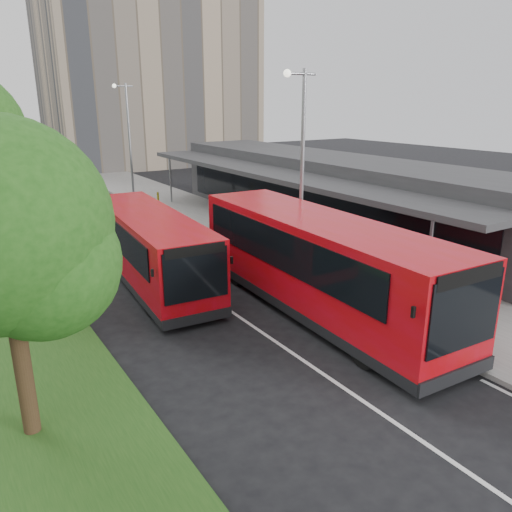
{
  "coord_description": "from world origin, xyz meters",
  "views": [
    {
      "loc": [
        -7.91,
        -13.48,
        7.03
      ],
      "look_at": [
        1.64,
        1.34,
        1.5
      ],
      "focal_mm": 35.0,
      "sensor_mm": 36.0,
      "label": 1
    }
  ],
  "objects_px": {
    "lamp_post_near": "(301,162)",
    "bus_main": "(319,265)",
    "litter_bin": "(228,217)",
    "bus_second": "(150,247)",
    "car_near": "(54,170)",
    "car_far": "(11,165)",
    "tree_near": "(2,240)",
    "bollard": "(158,199)",
    "lamp_post_far": "(128,134)"
  },
  "relations": [
    {
      "from": "bus_main",
      "to": "bollard",
      "type": "bearing_deg",
      "value": 86.43
    },
    {
      "from": "car_near",
      "to": "car_far",
      "type": "xyz_separation_m",
      "value": [
        -2.84,
        6.97,
        -0.03
      ]
    },
    {
      "from": "bollard",
      "to": "car_near",
      "type": "height_order",
      "value": "car_near"
    },
    {
      "from": "lamp_post_near",
      "to": "bus_main",
      "type": "bearing_deg",
      "value": -116.31
    },
    {
      "from": "car_far",
      "to": "car_near",
      "type": "bearing_deg",
      "value": -44.41
    },
    {
      "from": "bus_second",
      "to": "car_near",
      "type": "bearing_deg",
      "value": 89.26
    },
    {
      "from": "tree_near",
      "to": "lamp_post_far",
      "type": "distance_m",
      "value": 27.32
    },
    {
      "from": "lamp_post_near",
      "to": "litter_bin",
      "type": "xyz_separation_m",
      "value": [
        1.73,
        8.85,
        -4.11
      ]
    },
    {
      "from": "lamp_post_near",
      "to": "car_far",
      "type": "relative_size",
      "value": 2.42
    },
    {
      "from": "tree_near",
      "to": "lamp_post_near",
      "type": "height_order",
      "value": "lamp_post_near"
    },
    {
      "from": "bus_main",
      "to": "car_near",
      "type": "xyz_separation_m",
      "value": [
        -0.7,
        38.62,
        -1.12
      ]
    },
    {
      "from": "lamp_post_far",
      "to": "car_far",
      "type": "bearing_deg",
      "value": 102.87
    },
    {
      "from": "lamp_post_far",
      "to": "bus_second",
      "type": "xyz_separation_m",
      "value": [
        -5.31,
        -17.3,
        -3.27
      ]
    },
    {
      "from": "bus_main",
      "to": "tree_near",
      "type": "bearing_deg",
      "value": -166.85
    },
    {
      "from": "car_near",
      "to": "car_far",
      "type": "bearing_deg",
      "value": 109.1
    },
    {
      "from": "bollard",
      "to": "litter_bin",
      "type": "bearing_deg",
      "value": -81.37
    },
    {
      "from": "bus_second",
      "to": "lamp_post_far",
      "type": "bearing_deg",
      "value": 77.49
    },
    {
      "from": "lamp_post_near",
      "to": "bus_second",
      "type": "height_order",
      "value": "lamp_post_near"
    },
    {
      "from": "litter_bin",
      "to": "car_near",
      "type": "relative_size",
      "value": 0.27
    },
    {
      "from": "lamp_post_near",
      "to": "car_near",
      "type": "distance_m",
      "value": 35.75
    },
    {
      "from": "bus_second",
      "to": "car_far",
      "type": "distance_m",
      "value": 39.72
    },
    {
      "from": "bollard",
      "to": "bus_main",
      "type": "bearing_deg",
      "value": -96.24
    },
    {
      "from": "lamp_post_near",
      "to": "bollard",
      "type": "distance_m",
      "value": 16.99
    },
    {
      "from": "bollard",
      "to": "car_far",
      "type": "xyz_separation_m",
      "value": [
        -5.7,
        25.94,
        -0.05
      ]
    },
    {
      "from": "lamp_post_far",
      "to": "bus_second",
      "type": "distance_m",
      "value": 18.39
    },
    {
      "from": "litter_bin",
      "to": "car_near",
      "type": "height_order",
      "value": "car_near"
    },
    {
      "from": "bus_main",
      "to": "car_near",
      "type": "height_order",
      "value": "bus_main"
    },
    {
      "from": "tree_near",
      "to": "car_near",
      "type": "distance_m",
      "value": 41.52
    },
    {
      "from": "bus_main",
      "to": "bus_second",
      "type": "relative_size",
      "value": 1.16
    },
    {
      "from": "lamp_post_far",
      "to": "car_far",
      "type": "height_order",
      "value": "lamp_post_far"
    },
    {
      "from": "tree_near",
      "to": "car_far",
      "type": "height_order",
      "value": "tree_near"
    },
    {
      "from": "car_near",
      "to": "lamp_post_near",
      "type": "bearing_deg",
      "value": -89.42
    },
    {
      "from": "bus_second",
      "to": "car_far",
      "type": "height_order",
      "value": "bus_second"
    },
    {
      "from": "bus_main",
      "to": "car_near",
      "type": "relative_size",
      "value": 3.52
    },
    {
      "from": "lamp_post_far",
      "to": "bollard",
      "type": "distance_m",
      "value": 5.46
    },
    {
      "from": "lamp_post_near",
      "to": "car_near",
      "type": "bearing_deg",
      "value": 93.67
    },
    {
      "from": "litter_bin",
      "to": "bus_main",
      "type": "bearing_deg",
      "value": -105.37
    },
    {
      "from": "lamp_post_near",
      "to": "bus_main",
      "type": "relative_size",
      "value": 0.68
    },
    {
      "from": "bus_second",
      "to": "car_far",
      "type": "xyz_separation_m",
      "value": [
        0.19,
        39.71,
        -0.91
      ]
    },
    {
      "from": "tree_near",
      "to": "lamp_post_far",
      "type": "height_order",
      "value": "lamp_post_far"
    },
    {
      "from": "litter_bin",
      "to": "car_near",
      "type": "xyz_separation_m",
      "value": [
        -4.01,
        26.59,
        -0.03
      ]
    },
    {
      "from": "bus_main",
      "to": "litter_bin",
      "type": "xyz_separation_m",
      "value": [
        3.31,
        12.03,
        -1.09
      ]
    },
    {
      "from": "lamp_post_near",
      "to": "bus_main",
      "type": "height_order",
      "value": "lamp_post_near"
    },
    {
      "from": "tree_near",
      "to": "bus_main",
      "type": "height_order",
      "value": "tree_near"
    },
    {
      "from": "lamp_post_near",
      "to": "bus_second",
      "type": "distance_m",
      "value": 6.8
    },
    {
      "from": "bus_second",
      "to": "litter_bin",
      "type": "xyz_separation_m",
      "value": [
        7.05,
        6.14,
        -0.85
      ]
    },
    {
      "from": "lamp_post_far",
      "to": "bus_main",
      "type": "xyz_separation_m",
      "value": [
        -1.57,
        -23.18,
        -3.03
      ]
    },
    {
      "from": "lamp_post_far",
      "to": "bollard",
      "type": "relative_size",
      "value": 9.07
    },
    {
      "from": "tree_near",
      "to": "litter_bin",
      "type": "distance_m",
      "value": 19.24
    },
    {
      "from": "tree_near",
      "to": "lamp_post_near",
      "type": "distance_m",
      "value": 12.18
    }
  ]
}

